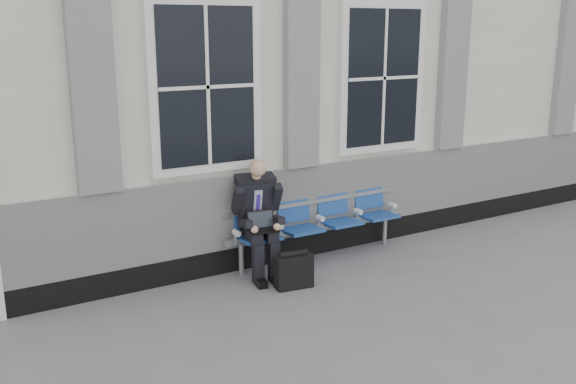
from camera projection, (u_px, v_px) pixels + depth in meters
ground at (429, 280)px, 7.57m from camera, size 70.00×70.00×0.00m
station_building at (280, 72)px, 9.90m from camera, size 14.40×4.40×4.49m
bench at (317, 217)px, 8.17m from camera, size 2.60×0.47×0.91m
businessman at (258, 213)px, 7.56m from camera, size 0.60×0.81×1.42m
briefcase at (294, 271)px, 7.30m from camera, size 0.45×0.24×0.44m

